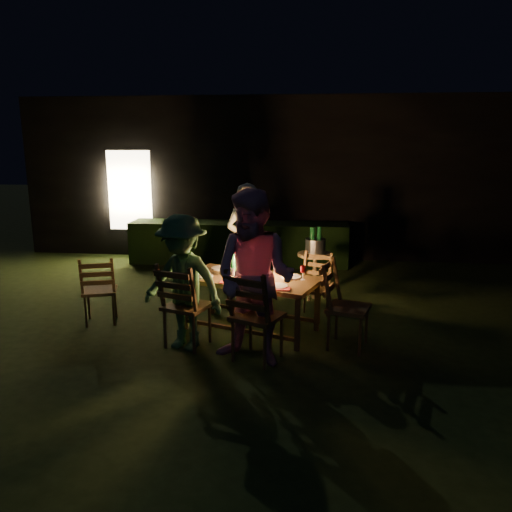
# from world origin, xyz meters

# --- Properties ---
(garden_envelope) EXTENTS (40.00, 40.00, 3.20)m
(garden_envelope) POSITION_xyz_m (-0.01, 6.15, 1.58)
(garden_envelope) COLOR black
(garden_envelope) RESTS_ON ground
(dining_table) EXTENTS (1.84, 1.33, 0.69)m
(dining_table) POSITION_xyz_m (0.16, 0.24, 0.62)
(dining_table) COLOR #493118
(dining_table) RESTS_ON ground
(chair_near_left) EXTENTS (0.60, 0.63, 1.05)m
(chair_near_left) POSITION_xyz_m (-0.52, -0.34, 0.32)
(chair_near_left) COLOR #493118
(chair_near_left) RESTS_ON ground
(chair_near_right) EXTENTS (0.65, 0.67, 1.09)m
(chair_near_right) POSITION_xyz_m (0.32, -0.64, 0.33)
(chair_near_right) COLOR #493118
(chair_near_right) RESTS_ON ground
(chair_far_left) EXTENTS (0.57, 0.60, 1.07)m
(chair_far_left) POSITION_xyz_m (-0.02, 1.12, 0.32)
(chair_far_left) COLOR #493118
(chair_far_left) RESTS_ON ground
(chair_far_right) EXTENTS (0.53, 0.55, 0.90)m
(chair_far_right) POSITION_xyz_m (0.93, 0.78, 0.27)
(chair_far_right) COLOR #493118
(chair_far_right) RESTS_ON ground
(chair_end) EXTENTS (0.61, 0.59, 1.04)m
(chair_end) POSITION_xyz_m (1.31, -0.17, 0.32)
(chair_end) COLOR #493118
(chair_end) RESTS_ON ground
(chair_spare) EXTENTS (0.54, 0.56, 0.95)m
(chair_spare) POSITION_xyz_m (-1.83, 0.28, 0.29)
(chair_spare) COLOR #493118
(chair_spare) RESTS_ON ground
(person_house_side) EXTENTS (0.75, 0.62, 1.78)m
(person_house_side) POSITION_xyz_m (0.00, 1.16, 0.89)
(person_house_side) COLOR white
(person_house_side) RESTS_ON ground
(person_opp_right) EXTENTS (1.09, 0.97, 1.87)m
(person_opp_right) POSITION_xyz_m (0.31, -0.69, 0.94)
(person_opp_right) COLOR #CA8BA8
(person_opp_right) RESTS_ON ground
(person_opp_left) EXTENTS (1.14, 0.88, 1.56)m
(person_opp_left) POSITION_xyz_m (-0.54, -0.39, 0.78)
(person_opp_left) COLOR #366C3D
(person_opp_left) RESTS_ON ground
(lantern) EXTENTS (0.16, 0.16, 0.35)m
(lantern) POSITION_xyz_m (0.22, 0.27, 0.85)
(lantern) COLOR white
(lantern) RESTS_ON dining_table
(plate_far_left) EXTENTS (0.25, 0.25, 0.01)m
(plate_far_left) POSITION_xyz_m (-0.29, 0.63, 0.70)
(plate_far_left) COLOR white
(plate_far_left) RESTS_ON dining_table
(plate_near_left) EXTENTS (0.25, 0.25, 0.01)m
(plate_near_left) POSITION_xyz_m (-0.44, 0.21, 0.70)
(plate_near_left) COLOR white
(plate_near_left) RESTS_ON dining_table
(plate_far_right) EXTENTS (0.25, 0.25, 0.01)m
(plate_far_right) POSITION_xyz_m (0.65, 0.30, 0.70)
(plate_far_right) COLOR white
(plate_far_right) RESTS_ON dining_table
(plate_near_right) EXTENTS (0.25, 0.25, 0.01)m
(plate_near_right) POSITION_xyz_m (0.51, -0.12, 0.70)
(plate_near_right) COLOR white
(plate_near_right) RESTS_ON dining_table
(wineglass_a) EXTENTS (0.06, 0.06, 0.18)m
(wineglass_a) POSITION_xyz_m (-0.03, 0.60, 0.78)
(wineglass_a) COLOR #59070F
(wineglass_a) RESTS_ON dining_table
(wineglass_b) EXTENTS (0.06, 0.06, 0.18)m
(wineglass_b) POSITION_xyz_m (-0.56, 0.36, 0.78)
(wineglass_b) COLOR #59070F
(wineglass_b) RESTS_ON dining_table
(wineglass_c) EXTENTS (0.06, 0.06, 0.18)m
(wineglass_c) POSITION_xyz_m (0.35, -0.13, 0.78)
(wineglass_c) COLOR #59070F
(wineglass_c) RESTS_ON dining_table
(wineglass_d) EXTENTS (0.06, 0.06, 0.18)m
(wineglass_d) POSITION_xyz_m (0.80, 0.20, 0.78)
(wineglass_d) COLOR #59070F
(wineglass_d) RESTS_ON dining_table
(wineglass_e) EXTENTS (0.06, 0.06, 0.18)m
(wineglass_e) POSITION_xyz_m (-0.04, -0.01, 0.78)
(wineglass_e) COLOR silver
(wineglass_e) RESTS_ON dining_table
(bottle_table) EXTENTS (0.07, 0.07, 0.28)m
(bottle_table) POSITION_xyz_m (-0.08, 0.32, 0.83)
(bottle_table) COLOR #0F471E
(bottle_table) RESTS_ON dining_table
(napkin_left) EXTENTS (0.18, 0.14, 0.01)m
(napkin_left) POSITION_xyz_m (-0.09, -0.02, 0.70)
(napkin_left) COLOR red
(napkin_left) RESTS_ON dining_table
(napkin_right) EXTENTS (0.18, 0.14, 0.01)m
(napkin_right) POSITION_xyz_m (0.58, -0.23, 0.70)
(napkin_right) COLOR red
(napkin_right) RESTS_ON dining_table
(phone) EXTENTS (0.14, 0.07, 0.01)m
(phone) POSITION_xyz_m (-0.53, 0.16, 0.69)
(phone) COLOR black
(phone) RESTS_ON dining_table
(side_table) EXTENTS (0.52, 0.52, 0.70)m
(side_table) POSITION_xyz_m (0.96, 1.63, 0.62)
(side_table) COLOR olive
(side_table) RESTS_ON ground
(ice_bucket) EXTENTS (0.30, 0.30, 0.22)m
(ice_bucket) POSITION_xyz_m (0.96, 1.63, 0.81)
(ice_bucket) COLOR #A5A8AD
(ice_bucket) RESTS_ON side_table
(bottle_bucket_a) EXTENTS (0.07, 0.07, 0.32)m
(bottle_bucket_a) POSITION_xyz_m (0.91, 1.59, 0.86)
(bottle_bucket_a) COLOR #0F471E
(bottle_bucket_a) RESTS_ON side_table
(bottle_bucket_b) EXTENTS (0.07, 0.07, 0.32)m
(bottle_bucket_b) POSITION_xyz_m (1.01, 1.67, 0.86)
(bottle_bucket_b) COLOR #0F471E
(bottle_bucket_b) RESTS_ON side_table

